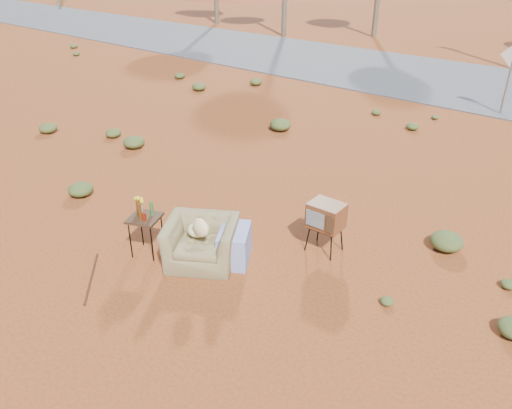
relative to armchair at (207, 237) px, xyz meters
The scene contains 8 objects.
ground 0.65m from the armchair, 82.09° to the right, with size 140.00×140.00×0.00m, color brown.
highway 14.56m from the armchair, 89.76° to the left, with size 140.00×7.00×0.04m, color #565659.
armchair is the anchor object (origin of this frame).
tv_unit 2.05m from the armchair, 48.15° to the left, with size 0.59×0.49×0.93m.
side_table 1.17m from the armchair, 155.47° to the right, with size 0.66×0.66×1.02m.
rusty_bar 1.99m from the armchair, 125.90° to the right, with size 0.04×0.04×1.38m, color #461D12.
road_sign 11.70m from the armchair, 82.30° to the left, with size 0.78×0.06×2.19m.
scrub_patch 4.05m from the armchair, 100.89° to the left, with size 17.49×8.07×0.33m.
Camera 1 is at (5.02, -4.56, 4.92)m, focal length 35.00 mm.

